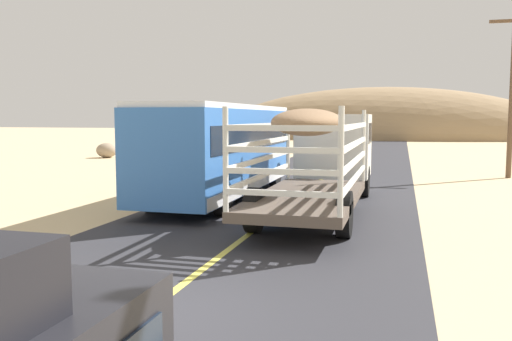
% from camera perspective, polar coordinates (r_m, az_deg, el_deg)
% --- Properties ---
extents(ground_plane, '(240.00, 240.00, 0.00)m').
position_cam_1_polar(ground_plane, '(8.14, -11.55, -14.66)').
color(ground_plane, '#CCB284').
extents(road_surface, '(8.00, 120.00, 0.02)m').
position_cam_1_polar(road_surface, '(8.14, -11.55, -14.60)').
color(road_surface, '#2D2D33').
rests_on(road_surface, ground).
extents(road_centre_line, '(0.16, 117.60, 0.00)m').
position_cam_1_polar(road_centre_line, '(8.14, -11.56, -14.52)').
color(road_centre_line, '#D8CC4C').
rests_on(road_centre_line, road_surface).
extents(livestock_truck, '(2.53, 9.70, 3.02)m').
position_cam_1_polar(livestock_truck, '(17.08, 7.40, 2.20)').
color(livestock_truck, silver).
rests_on(livestock_truck, road_surface).
extents(bus, '(2.54, 10.00, 3.21)m').
position_cam_1_polar(bus, '(18.52, -3.60, 2.37)').
color(bus, '#3872C6').
rests_on(bus, road_surface).
extents(power_pole_mid, '(2.20, 0.24, 7.78)m').
position_cam_1_polar(power_pole_mid, '(27.47, 25.65, 7.98)').
color(power_pole_mid, brown).
rests_on(power_pole_mid, ground).
extents(boulder_near_shoulder, '(1.46, 1.33, 1.04)m').
position_cam_1_polar(boulder_near_shoulder, '(38.77, -15.63, 2.08)').
color(boulder_near_shoulder, gray).
rests_on(boulder_near_shoulder, ground).
extents(distant_hill, '(46.35, 17.69, 13.64)m').
position_cam_1_polar(distant_hill, '(73.64, 13.09, 3.35)').
color(distant_hill, '#997C5A').
rests_on(distant_hill, ground).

